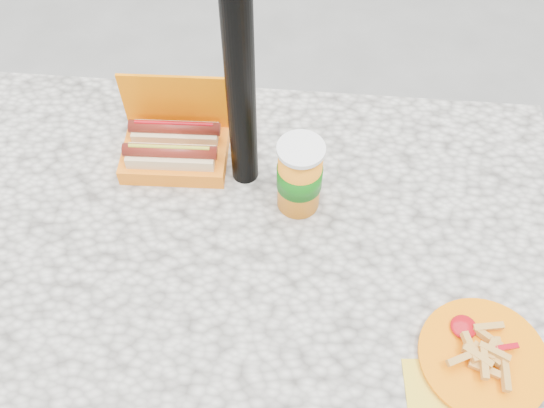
# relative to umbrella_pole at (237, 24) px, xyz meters

# --- Properties ---
(ground) EXTENTS (60.00, 60.00, 0.00)m
(ground) POSITION_rel_umbrella_pole_xyz_m (0.00, -0.16, -1.10)
(ground) COLOR slate
(picnic_table) EXTENTS (1.20, 0.80, 0.75)m
(picnic_table) POSITION_rel_umbrella_pole_xyz_m (0.00, -0.16, -0.46)
(picnic_table) COLOR beige
(picnic_table) RESTS_ON ground
(umbrella_pole) EXTENTS (0.05, 0.05, 2.20)m
(umbrella_pole) POSITION_rel_umbrella_pole_xyz_m (0.00, 0.00, 0.00)
(umbrella_pole) COLOR black
(umbrella_pole) RESTS_ON ground
(hotdog_box) EXTENTS (0.20, 0.14, 0.16)m
(hotdog_box) POSITION_rel_umbrella_pole_xyz_m (-0.14, 0.03, -0.31)
(hotdog_box) COLOR #FF7A00
(hotdog_box) RESTS_ON picnic_table
(fries_plate) EXTENTS (0.23, 0.27, 0.04)m
(fries_plate) POSITION_rel_umbrella_pole_xyz_m (0.41, -0.35, -0.34)
(fries_plate) COLOR yellow
(fries_plate) RESTS_ON picnic_table
(soda_cup) EXTENTS (0.08, 0.08, 0.16)m
(soda_cup) POSITION_rel_umbrella_pole_xyz_m (0.11, -0.06, -0.27)
(soda_cup) COLOR orange
(soda_cup) RESTS_ON picnic_table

